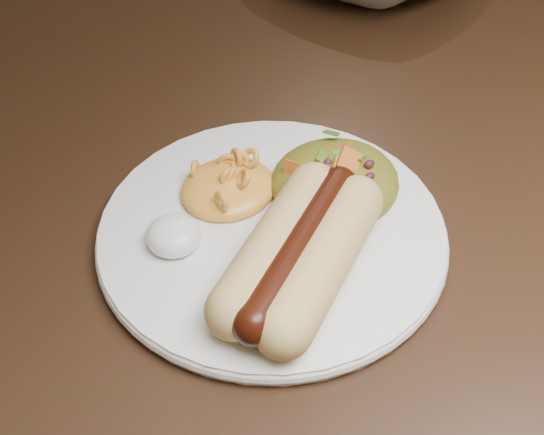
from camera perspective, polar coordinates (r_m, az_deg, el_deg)
table at (r=0.70m, az=1.63°, el=-1.36°), size 1.60×0.90×0.75m
plate at (r=0.56m, az=-0.00°, el=-1.21°), size 0.33×0.33×0.01m
hotdog at (r=0.51m, az=2.11°, el=-2.58°), size 0.14×0.12×0.04m
mac_and_cheese at (r=0.57m, az=-3.34°, el=2.97°), size 0.09×0.09×0.03m
sour_cream at (r=0.54m, az=-7.46°, el=-1.04°), size 0.05×0.05×0.02m
taco_salad at (r=0.58m, az=4.81°, el=3.45°), size 0.10×0.10×0.04m
fork at (r=0.53m, az=-5.65°, el=-5.60°), size 0.04×0.13×0.00m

